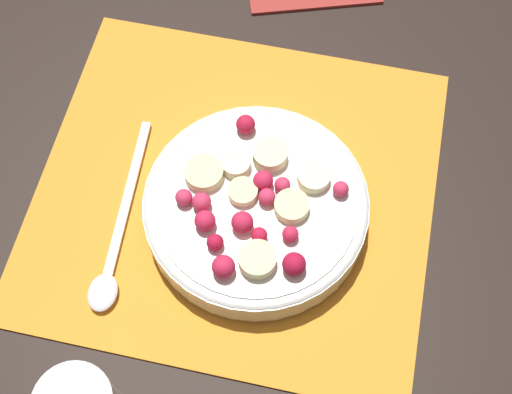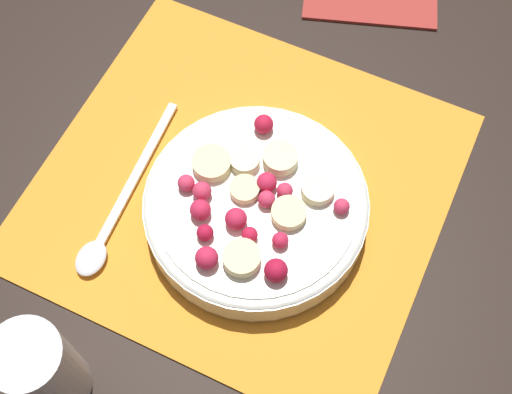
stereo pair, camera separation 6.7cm
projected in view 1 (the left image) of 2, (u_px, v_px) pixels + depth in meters
ground_plane at (236, 191)px, 0.73m from camera, size 3.00×3.00×0.00m
placemat at (236, 190)px, 0.72m from camera, size 0.40×0.37×0.01m
fruit_bowl at (256, 206)px, 0.69m from camera, size 0.22×0.22×0.06m
spoon at (114, 250)px, 0.69m from camera, size 0.03×0.21×0.01m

